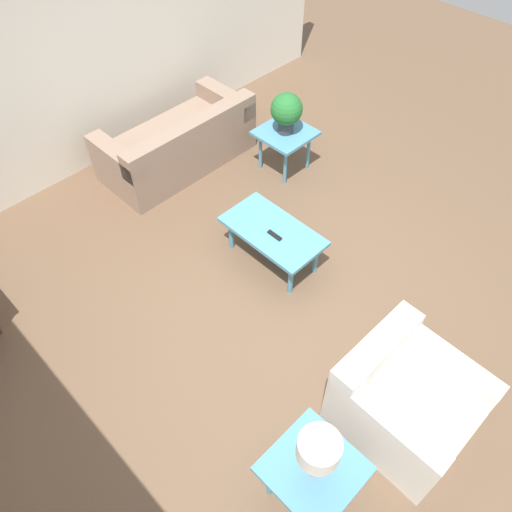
{
  "coord_description": "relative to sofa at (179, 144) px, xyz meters",
  "views": [
    {
      "loc": [
        -1.83,
        2.19,
        3.84
      ],
      "look_at": [
        0.21,
        0.17,
        0.55
      ],
      "focal_mm": 35.0,
      "sensor_mm": 36.0,
      "label": 1
    }
  ],
  "objects": [
    {
      "name": "wall_right",
      "position": [
        0.81,
        0.58,
        1.07
      ],
      "size": [
        0.12,
        7.2,
        2.7
      ],
      "color": "silver",
      "rests_on": "ground_plane"
    },
    {
      "name": "side_table_plant",
      "position": [
        -0.93,
        -0.83,
        0.16
      ],
      "size": [
        0.58,
        0.58,
        0.51
      ],
      "color": "teal",
      "rests_on": "ground_plane"
    },
    {
      "name": "armchair",
      "position": [
        -3.69,
        0.83,
        0.03
      ],
      "size": [
        0.93,
        0.87,
        0.76
      ],
      "rotation": [
        0.0,
        0.0,
        -1.59
      ],
      "color": "silver",
      "rests_on": "ground_plane"
    },
    {
      "name": "potted_plant",
      "position": [
        -0.93,
        -0.83,
        0.5
      ],
      "size": [
        0.35,
        0.35,
        0.47
      ],
      "color": "#333338",
      "rests_on": "side_table_plant"
    },
    {
      "name": "ground_plane",
      "position": [
        -2.25,
        0.58,
        -0.28
      ],
      "size": [
        14.0,
        14.0,
        0.0
      ],
      "primitive_type": "plane",
      "color": "brown"
    },
    {
      "name": "side_table_lamp",
      "position": [
        -3.57,
        1.74,
        0.16
      ],
      "size": [
        0.58,
        0.58,
        0.51
      ],
      "color": "teal",
      "rests_on": "ground_plane"
    },
    {
      "name": "table_lamp",
      "position": [
        -3.57,
        1.74,
        0.53
      ],
      "size": [
        0.27,
        0.27,
        0.43
      ],
      "color": "red",
      "rests_on": "side_table_lamp"
    },
    {
      "name": "remote_control",
      "position": [
        -1.91,
        0.37,
        0.15
      ],
      "size": [
        0.16,
        0.04,
        0.02
      ],
      "color": "black",
      "rests_on": "coffee_table"
    },
    {
      "name": "sofa",
      "position": [
        0.0,
        0.0,
        0.0
      ],
      "size": [
        0.88,
        1.8,
        0.72
      ],
      "rotation": [
        0.0,
        0.0,
        1.58
      ],
      "color": "gray",
      "rests_on": "ground_plane"
    },
    {
      "name": "coffee_table",
      "position": [
        -1.84,
        0.32,
        0.09
      ],
      "size": [
        1.0,
        0.54,
        0.42
      ],
      "color": "teal",
      "rests_on": "ground_plane"
    }
  ]
}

